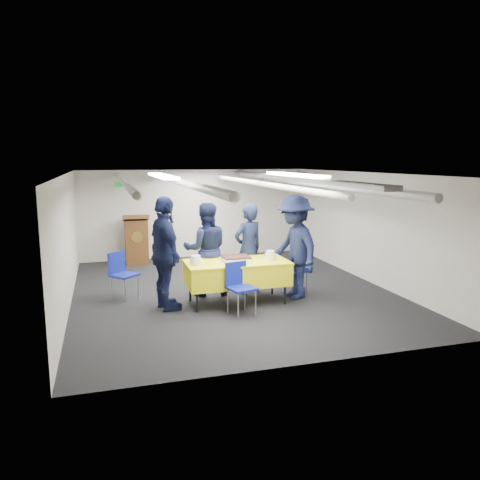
% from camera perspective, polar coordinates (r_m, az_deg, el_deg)
% --- Properties ---
extents(ground, '(7.00, 7.00, 0.00)m').
position_cam_1_polar(ground, '(9.30, -1.06, -6.22)').
color(ground, black).
rests_on(ground, ground).
extents(room_shell, '(6.00, 7.00, 2.30)m').
position_cam_1_polar(room_shell, '(9.38, -1.20, 5.19)').
color(room_shell, silver).
rests_on(room_shell, ground).
extents(serving_table, '(1.84, 0.90, 0.77)m').
position_cam_1_polar(serving_table, '(8.41, -0.37, -4.01)').
color(serving_table, black).
rests_on(serving_table, ground).
extents(sheet_cake, '(0.51, 0.40, 0.09)m').
position_cam_1_polar(sheet_cake, '(8.38, -0.46, -2.28)').
color(sheet_cake, white).
rests_on(sheet_cake, serving_table).
extents(plate_stack_left, '(0.20, 0.20, 0.16)m').
position_cam_1_polar(plate_stack_left, '(8.13, -5.42, -2.49)').
color(plate_stack_left, white).
rests_on(plate_stack_left, serving_table).
extents(plate_stack_right, '(0.20, 0.20, 0.17)m').
position_cam_1_polar(plate_stack_right, '(8.49, 3.73, -1.91)').
color(plate_stack_right, white).
rests_on(plate_stack_right, serving_table).
extents(podium, '(0.62, 0.53, 1.25)m').
position_cam_1_polar(podium, '(11.85, -12.50, 0.10)').
color(podium, brown).
rests_on(podium, ground).
extents(chair_near, '(0.51, 0.51, 0.87)m').
position_cam_1_polar(chair_near, '(7.87, -0.13, -5.19)').
color(chair_near, gray).
rests_on(chair_near, ground).
extents(chair_right, '(0.50, 0.50, 0.87)m').
position_cam_1_polar(chair_right, '(9.15, 7.08, -3.13)').
color(chair_right, gray).
rests_on(chair_right, ground).
extents(chair_left, '(0.59, 0.59, 0.87)m').
position_cam_1_polar(chair_left, '(8.99, -14.31, -3.59)').
color(chair_left, gray).
rests_on(chair_left, ground).
extents(sailor_a, '(0.74, 0.61, 1.73)m').
position_cam_1_polar(sailor_a, '(9.02, 1.02, -1.06)').
color(sailor_a, black).
rests_on(sailor_a, ground).
extents(sailor_b, '(0.94, 0.77, 1.77)m').
position_cam_1_polar(sailor_b, '(8.87, -4.19, -1.13)').
color(sailor_b, black).
rests_on(sailor_b, ground).
extents(sailor_c, '(0.71, 1.22, 1.96)m').
position_cam_1_polar(sailor_c, '(8.07, -9.09, -1.66)').
color(sailor_c, black).
rests_on(sailor_c, ground).
extents(sailor_d, '(0.89, 1.34, 1.93)m').
position_cam_1_polar(sailor_d, '(8.72, 6.68, -0.86)').
color(sailor_d, black).
rests_on(sailor_d, ground).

